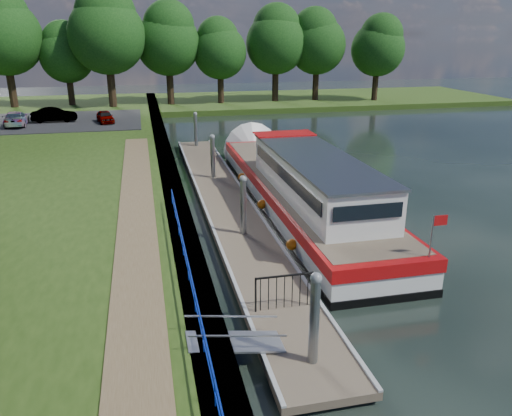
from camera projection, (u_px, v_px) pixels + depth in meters
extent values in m
plane|color=black|center=(306.00, 362.00, 13.51)|extent=(160.00, 160.00, 0.00)
cube|color=#473D2D|center=(173.00, 193.00, 26.65)|extent=(1.10, 90.00, 0.78)
cube|color=#243D11|center=(268.00, 101.00, 63.78)|extent=(60.00, 18.00, 0.60)
cube|color=brown|center=(137.00, 238.00, 19.68)|extent=(1.60, 40.00, 0.05)
cube|color=black|center=(63.00, 121.00, 45.91)|extent=(14.00, 12.00, 0.06)
cube|color=#0C2DBF|center=(191.00, 275.00, 15.21)|extent=(0.04, 18.00, 0.04)
cube|color=#0C2DBF|center=(191.00, 285.00, 15.32)|extent=(0.03, 18.00, 0.03)
cylinder|color=#0C2DBF|center=(215.00, 392.00, 10.72)|extent=(0.04, 0.04, 0.72)
cylinder|color=#0C2DBF|center=(203.00, 340.00, 12.56)|extent=(0.04, 0.04, 0.72)
cylinder|color=#0C2DBF|center=(195.00, 301.00, 14.40)|extent=(0.04, 0.04, 0.72)
cylinder|color=#0C2DBF|center=(188.00, 270.00, 16.24)|extent=(0.04, 0.04, 0.72)
cylinder|color=#0C2DBF|center=(183.00, 246.00, 18.08)|extent=(0.04, 0.04, 0.72)
cylinder|color=#0C2DBF|center=(178.00, 227.00, 19.92)|extent=(0.04, 0.04, 0.72)
cylinder|color=#0C2DBF|center=(175.00, 210.00, 21.76)|extent=(0.04, 0.04, 0.72)
cylinder|color=#0C2DBF|center=(172.00, 196.00, 23.60)|extent=(0.04, 0.04, 0.72)
cube|color=brown|center=(226.00, 203.00, 25.38)|extent=(2.50, 30.00, 0.24)
cube|color=#9EA0A3|center=(295.00, 340.00, 14.41)|extent=(2.30, 5.00, 0.30)
cube|color=#9EA0A3|center=(241.00, 236.00, 21.77)|extent=(2.30, 5.00, 0.30)
cube|color=#9EA0A3|center=(215.00, 185.00, 29.14)|extent=(2.30, 5.00, 0.30)
cube|color=#9EA0A3|center=(199.00, 155.00, 36.50)|extent=(2.30, 5.00, 0.30)
cube|color=#9EA0A3|center=(249.00, 198.00, 25.58)|extent=(0.12, 30.00, 0.06)
cube|color=#9EA0A3|center=(203.00, 202.00, 25.08)|extent=(0.12, 30.00, 0.06)
cylinder|color=gray|center=(313.00, 338.00, 12.68)|extent=(0.26, 0.26, 3.40)
sphere|color=gray|center=(316.00, 278.00, 12.12)|extent=(0.30, 0.30, 0.30)
cylinder|color=gray|center=(243.00, 218.00, 20.97)|extent=(0.26, 0.26, 3.40)
sphere|color=gray|center=(243.00, 179.00, 20.40)|extent=(0.30, 0.30, 0.30)
cylinder|color=gray|center=(213.00, 166.00, 29.25)|extent=(0.26, 0.26, 3.40)
sphere|color=gray|center=(212.00, 137.00, 28.69)|extent=(0.30, 0.30, 0.30)
cylinder|color=gray|center=(196.00, 137.00, 37.53)|extent=(0.26, 0.26, 3.40)
sphere|color=gray|center=(195.00, 114.00, 36.97)|extent=(0.30, 0.30, 0.30)
cube|color=#A5A8AD|center=(235.00, 342.00, 13.38)|extent=(2.58, 1.00, 0.43)
cube|color=#A5A8AD|center=(238.00, 336.00, 12.78)|extent=(2.58, 0.04, 0.41)
cube|color=#A5A8AD|center=(232.00, 316.00, 13.66)|extent=(2.58, 0.04, 0.41)
cube|color=black|center=(256.00, 295.00, 15.02)|extent=(0.05, 0.05, 1.15)
cube|color=black|center=(312.00, 289.00, 15.40)|extent=(0.05, 0.05, 1.15)
cube|color=black|center=(285.00, 276.00, 15.03)|extent=(1.85, 0.05, 0.05)
cube|color=black|center=(260.00, 294.00, 15.05)|extent=(0.02, 0.02, 1.10)
cube|color=black|center=(268.00, 293.00, 15.10)|extent=(0.02, 0.02, 1.10)
cube|color=black|center=(276.00, 293.00, 15.16)|extent=(0.02, 0.02, 1.10)
cube|color=black|center=(284.00, 292.00, 15.21)|extent=(0.02, 0.02, 1.10)
cube|color=black|center=(292.00, 291.00, 15.26)|extent=(0.02, 0.02, 1.10)
cube|color=black|center=(300.00, 290.00, 15.31)|extent=(0.02, 0.02, 1.10)
cube|color=black|center=(308.00, 289.00, 15.37)|extent=(0.02, 0.02, 1.10)
cube|color=black|center=(297.00, 207.00, 25.60)|extent=(4.00, 20.00, 0.55)
cube|color=silver|center=(298.00, 196.00, 25.41)|extent=(3.96, 19.90, 0.65)
cube|color=#A90B0D|center=(298.00, 185.00, 25.22)|extent=(4.04, 20.00, 0.48)
cube|color=brown|center=(298.00, 181.00, 25.14)|extent=(3.68, 19.20, 0.04)
cone|color=silver|center=(253.00, 152.00, 35.00)|extent=(4.00, 1.50, 4.00)
cube|color=silver|center=(315.00, 177.00, 22.55)|extent=(3.00, 11.00, 1.75)
cube|color=gray|center=(316.00, 157.00, 22.25)|extent=(3.10, 11.20, 0.10)
cube|color=black|center=(283.00, 173.00, 22.15)|extent=(0.04, 10.00, 0.55)
cube|color=black|center=(347.00, 170.00, 22.78)|extent=(0.04, 10.00, 0.55)
cube|color=black|center=(282.00, 146.00, 27.57)|extent=(2.60, 0.04, 0.55)
cube|color=black|center=(368.00, 212.00, 17.36)|extent=(2.60, 0.04, 0.55)
cube|color=#A90B0D|center=(284.00, 134.00, 27.00)|extent=(3.20, 1.60, 0.06)
cylinder|color=gray|center=(432.00, 237.00, 16.29)|extent=(0.05, 0.05, 1.50)
cube|color=#A90B0D|center=(440.00, 220.00, 16.16)|extent=(0.50, 0.02, 0.35)
sphere|color=orange|center=(292.00, 245.00, 19.43)|extent=(0.44, 0.44, 0.44)
sphere|color=orange|center=(262.00, 204.00, 24.03)|extent=(0.44, 0.44, 0.44)
sphere|color=orange|center=(242.00, 177.00, 28.63)|extent=(0.44, 0.44, 0.44)
imported|color=#594C47|center=(318.00, 205.00, 18.83)|extent=(0.54, 0.71, 1.72)
cylinder|color=#332316|center=(12.00, 89.00, 54.38)|extent=(0.83, 0.83, 4.21)
sphere|color=#123610|center=(4.00, 37.00, 52.60)|extent=(7.95, 7.95, 7.95)
cylinder|color=#332316|center=(71.00, 92.00, 56.29)|extent=(0.70, 0.70, 3.10)
sphere|color=#123610|center=(67.00, 56.00, 54.98)|extent=(5.85, 5.85, 5.85)
sphere|color=#123610|center=(63.00, 42.00, 54.61)|extent=(4.65, 4.65, 4.65)
cylinder|color=#332316|center=(112.00, 88.00, 54.75)|extent=(0.84, 0.84, 4.29)
sphere|color=#123610|center=(107.00, 36.00, 52.93)|extent=(8.10, 8.10, 8.10)
sphere|color=#123610|center=(105.00, 15.00, 52.41)|extent=(6.44, 6.44, 6.44)
cylinder|color=#332316|center=(170.00, 87.00, 58.02)|extent=(0.79, 0.79, 3.83)
sphere|color=#123610|center=(168.00, 43.00, 56.40)|extent=(7.24, 7.24, 7.24)
sphere|color=#123610|center=(169.00, 26.00, 55.63)|extent=(5.75, 5.75, 5.75)
cylinder|color=#332316|center=(221.00, 89.00, 59.10)|extent=(0.72, 0.72, 3.26)
sphere|color=#123610|center=(220.00, 52.00, 57.72)|extent=(6.16, 6.16, 6.16)
sphere|color=#123610|center=(218.00, 38.00, 57.40)|extent=(4.89, 4.89, 4.89)
cylinder|color=#332316|center=(275.00, 85.00, 60.70)|extent=(0.78, 0.78, 3.77)
sphere|color=#123610|center=(276.00, 44.00, 59.10)|extent=(7.13, 7.13, 7.13)
sphere|color=#123610|center=(277.00, 28.00, 58.76)|extent=(5.66, 5.66, 5.66)
cylinder|color=#332316|center=(316.00, 85.00, 61.81)|extent=(0.77, 0.77, 3.65)
sphere|color=#123610|center=(317.00, 45.00, 60.27)|extent=(6.89, 6.89, 6.89)
sphere|color=#123610|center=(315.00, 30.00, 59.64)|extent=(5.47, 5.47, 5.47)
cylinder|color=#332316|center=(375.00, 86.00, 61.61)|extent=(0.74, 0.74, 3.41)
sphere|color=#123610|center=(378.00, 49.00, 60.17)|extent=(6.43, 6.43, 6.43)
sphere|color=#123610|center=(382.00, 35.00, 59.49)|extent=(5.11, 5.11, 5.11)
imported|color=#999999|center=(105.00, 117.00, 44.80)|extent=(1.91, 3.35, 1.07)
imported|color=#999999|center=(54.00, 115.00, 45.18)|extent=(3.91, 1.43, 1.28)
imported|color=#999999|center=(16.00, 119.00, 43.26)|extent=(2.07, 4.40, 1.24)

